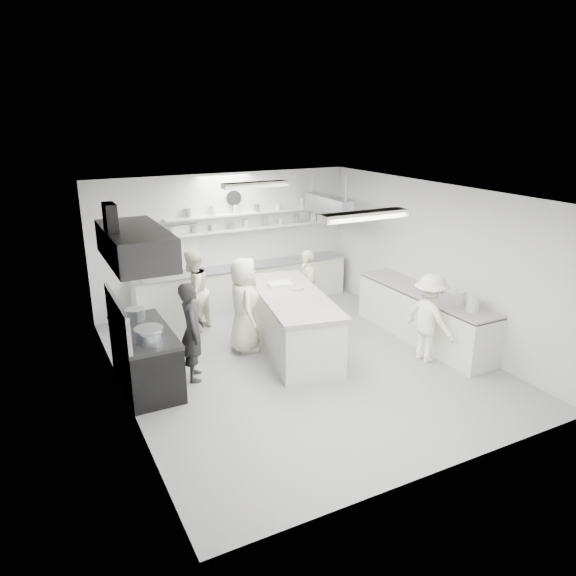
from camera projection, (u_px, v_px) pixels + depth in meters
name	position (u px, v px, depth m)	size (l,w,h in m)	color
floor	(299.00, 362.00, 9.54)	(6.00, 7.00, 0.02)	#989898
ceiling	(300.00, 193.00, 8.59)	(6.00, 7.00, 0.02)	white
wall_back	(226.00, 240.00, 12.02)	(6.00, 0.04, 3.00)	silver
wall_front	(444.00, 364.00, 6.11)	(6.00, 0.04, 3.00)	silver
wall_left	(119.00, 310.00, 7.76)	(0.04, 7.00, 3.00)	silver
wall_right	(435.00, 261.00, 10.37)	(0.04, 7.00, 3.00)	silver
stove	(146.00, 359.00, 8.60)	(0.80, 1.80, 0.90)	black
exhaust_hood	(135.00, 245.00, 8.01)	(0.85, 2.00, 0.50)	#292929
back_counter	(244.00, 286.00, 12.23)	(5.00, 0.60, 0.92)	silver
shelf_lower	(256.00, 228.00, 12.14)	(4.20, 0.26, 0.04)	silver
shelf_upper	(256.00, 212.00, 12.03)	(4.20, 0.26, 0.04)	silver
pass_through_window	(170.00, 249.00, 11.46)	(1.30, 0.04, 1.00)	black
wall_clock	(233.00, 198.00, 11.78)	(0.32, 0.32, 0.05)	silver
right_counter	(423.00, 316.00, 10.37)	(0.74, 3.30, 0.94)	silver
pot_rack	(328.00, 206.00, 11.71)	(0.30, 1.60, 0.40)	#9EA2A9
light_fixture_front	(364.00, 215.00, 7.10)	(1.30, 0.25, 0.10)	silver
light_fixture_rear	(255.00, 185.00, 10.14)	(1.30, 0.25, 0.10)	silver
prep_island	(292.00, 323.00, 9.90)	(1.06, 2.83, 1.04)	silver
stove_pot	(149.00, 336.00, 8.06)	(0.44, 0.44, 0.25)	#9EA2A9
cook_stove	(192.00, 331.00, 8.70)	(0.61, 0.40, 1.68)	#282828
cook_back	(193.00, 291.00, 10.65)	(0.82, 0.64, 1.69)	white
cook_island_left	(244.00, 305.00, 9.77)	(0.87, 0.57, 1.78)	white
cook_island_right	(308.00, 287.00, 11.03)	(0.93, 0.39, 1.60)	white
cook_right	(429.00, 318.00, 9.38)	(1.03, 0.59, 1.60)	white
bowl_island_a	(296.00, 290.00, 10.02)	(0.27, 0.27, 0.07)	#9EA2A9
bowl_island_b	(319.00, 306.00, 9.18)	(0.17, 0.17, 0.05)	silver
bowl_right	(417.00, 288.00, 10.42)	(0.25, 0.25, 0.06)	silver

